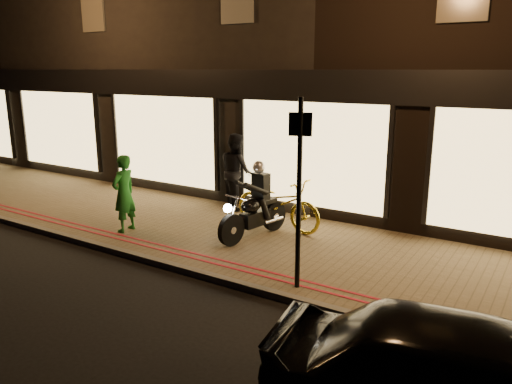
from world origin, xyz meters
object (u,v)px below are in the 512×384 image
sign_post (299,185)px  person_green (124,194)px  motorcycle (255,208)px  bicycle_gold (278,203)px

sign_post → person_green: size_ratio=1.81×
person_green → sign_post: bearing=79.6°
motorcycle → person_green: 2.82m
sign_post → bicycle_gold: sign_post is taller
sign_post → motorcycle: bearing=138.1°
motorcycle → sign_post: 2.75m
motorcycle → sign_post: (1.89, -1.69, 1.06)m
sign_post → person_green: bearing=173.1°
bicycle_gold → motorcycle: bearing=177.2°
bicycle_gold → person_green: size_ratio=1.29×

